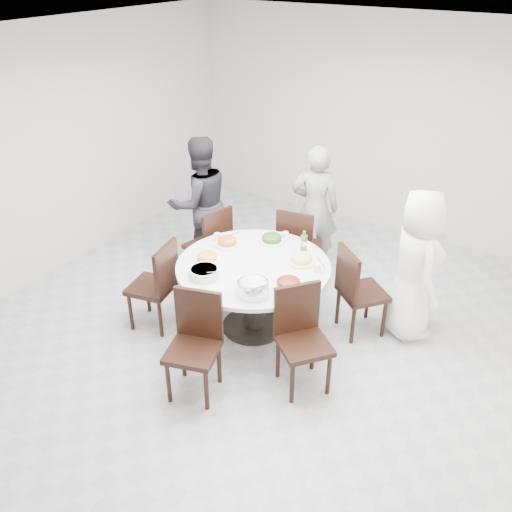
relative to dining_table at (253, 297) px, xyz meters
The scene contains 24 objects.
floor 0.51m from the dining_table, 11.49° to the right, with size 6.00×6.00×0.01m, color #A6A6AA.
ceiling 2.45m from the dining_table, 11.49° to the right, with size 6.00×6.00×0.01m, color white.
wall_back 3.12m from the dining_table, 83.30° to the left, with size 6.00×0.01×2.80m, color beige.
wall_left 2.85m from the dining_table, behind, with size 0.01×6.00×2.80m, color beige.
dining_table is the anchor object (origin of this frame).
chair_ne 1.09m from the dining_table, 30.19° to the left, with size 0.42×0.42×0.95m, color black.
chair_n 1.06m from the dining_table, 93.11° to the left, with size 0.42×0.42×0.95m, color black.
chair_nw 1.06m from the dining_table, 152.60° to the left, with size 0.42×0.42×0.95m, color black.
chair_sw 1.03m from the dining_table, 150.88° to the right, with size 0.42×0.42×0.95m, color black.
chair_s 1.07m from the dining_table, 85.92° to the right, with size 0.42×0.42×0.95m, color black.
chair_se 0.96m from the dining_table, 30.12° to the right, with size 0.42×0.42×0.95m, color black.
diner_right 1.60m from the dining_table, 30.70° to the left, with size 0.75×0.49×1.54m, color white.
diner_middle 1.50m from the dining_table, 92.98° to the left, with size 0.56×0.37×1.53m, color black.
diner_left 1.53m from the dining_table, 148.09° to the left, with size 0.78×0.61×1.61m, color black.
dish_greens 0.64m from the dining_table, 99.78° to the left, with size 0.26×0.26×0.07m, color white.
dish_pale 0.62m from the dining_table, 36.97° to the left, with size 0.27×0.27×0.07m, color white.
dish_orange 0.62m from the dining_table, 157.46° to the left, with size 0.25×0.25×0.07m, color white.
dish_redbrown 0.66m from the dining_table, 19.66° to the right, with size 0.28×0.28×0.07m, color white.
dish_tofu 0.61m from the dining_table, 155.43° to the right, with size 0.25×0.25×0.06m, color white.
rice_bowl 0.68m from the dining_table, 57.41° to the right, with size 0.28×0.28×0.12m, color silver.
soup_bowl 0.66m from the dining_table, 121.43° to the right, with size 0.28×0.28×0.09m, color white.
beverage_bottle 0.75m from the dining_table, 59.30° to the left, with size 0.07×0.07×0.23m, color #2B6D30.
tea_cups 0.74m from the dining_table, 88.66° to the left, with size 0.07×0.07×0.08m, color white.
chopsticks 0.77m from the dining_table, 88.36° to the left, with size 0.24×0.04×0.01m, color tan, non-canonical shape.
Camera 1 is at (2.10, -3.71, 3.42)m, focal length 38.00 mm.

